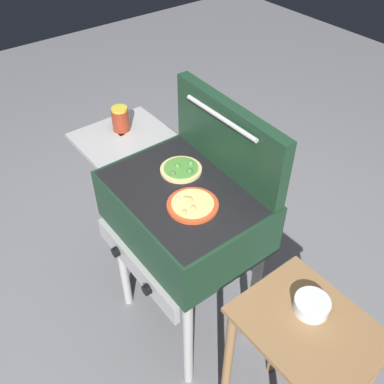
% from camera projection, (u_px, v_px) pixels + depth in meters
% --- Properties ---
extents(ground_plane, '(8.00, 8.00, 0.00)m').
position_uv_depth(ground_plane, '(186.00, 316.00, 2.25)').
color(ground_plane, gray).
extents(grill, '(0.96, 0.53, 0.90)m').
position_uv_depth(grill, '(182.00, 214.00, 1.75)').
color(grill, '#193823').
rests_on(grill, ground_plane).
extents(grill_lid_open, '(0.63, 0.09, 0.30)m').
position_uv_depth(grill_lid_open, '(228.00, 138.00, 1.65)').
color(grill_lid_open, '#193823').
rests_on(grill_lid_open, grill).
extents(pizza_cheese, '(0.19, 0.19, 0.03)m').
position_uv_depth(pizza_cheese, '(192.00, 205.00, 1.57)').
color(pizza_cheese, '#C64723').
rests_on(pizza_cheese, grill).
extents(pizza_veggie, '(0.17, 0.17, 0.04)m').
position_uv_depth(pizza_veggie, '(181.00, 169.00, 1.73)').
color(pizza_veggie, '#E0C17F').
rests_on(pizza_veggie, grill).
extents(sauce_jar, '(0.08, 0.08, 0.11)m').
position_uv_depth(sauce_jar, '(121.00, 119.00, 1.93)').
color(sauce_jar, maroon).
rests_on(sauce_jar, grill).
extents(prep_table, '(0.44, 0.36, 0.79)m').
position_uv_depth(prep_table, '(298.00, 361.00, 1.49)').
color(prep_table, olive).
rests_on(prep_table, ground_plane).
extents(topping_bowl_near, '(0.12, 0.12, 0.04)m').
position_uv_depth(topping_bowl_near, '(312.00, 305.00, 1.37)').
color(topping_bowl_near, silver).
rests_on(topping_bowl_near, prep_table).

